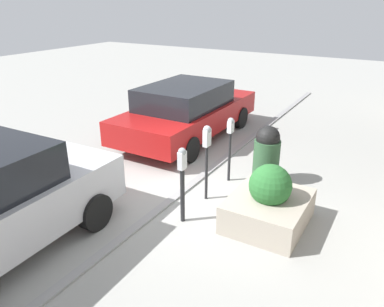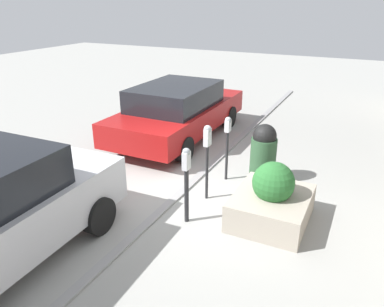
{
  "view_description": "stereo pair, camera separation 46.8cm",
  "coord_description": "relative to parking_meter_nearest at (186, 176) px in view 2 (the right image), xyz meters",
  "views": [
    {
      "loc": [
        -5.44,
        -3.34,
        3.48
      ],
      "look_at": [
        0.0,
        -0.14,
        0.86
      ],
      "focal_mm": 35.0,
      "sensor_mm": 36.0,
      "label": 1
    },
    {
      "loc": [
        -5.66,
        -2.93,
        3.48
      ],
      "look_at": [
        0.0,
        -0.14,
        0.86
      ],
      "focal_mm": 35.0,
      "sensor_mm": 36.0,
      "label": 2
    }
  ],
  "objects": [
    {
      "name": "ground_plane",
      "position": [
        0.85,
        0.46,
        -0.85
      ],
      "size": [
        40.0,
        40.0,
        0.0
      ],
      "primitive_type": "plane",
      "color": "#999993"
    },
    {
      "name": "curb_strip",
      "position": [
        0.85,
        0.54,
        -0.83
      ],
      "size": [
        19.0,
        0.16,
        0.04
      ],
      "color": "gray",
      "rests_on": "ground_plane"
    },
    {
      "name": "parking_meter_nearest",
      "position": [
        0.0,
        0.0,
        0.0
      ],
      "size": [
        0.15,
        0.13,
        1.33
      ],
      "color": "#232326",
      "rests_on": "ground_plane"
    },
    {
      "name": "parking_meter_second",
      "position": [
        0.86,
        0.02,
        0.21
      ],
      "size": [
        0.17,
        0.14,
        1.44
      ],
      "color": "#232326",
      "rests_on": "ground_plane"
    },
    {
      "name": "parking_meter_middle",
      "position": [
        1.77,
        -0.01,
        0.11
      ],
      "size": [
        0.15,
        0.13,
        1.35
      ],
      "color": "#232326",
      "rests_on": "ground_plane"
    },
    {
      "name": "planter_box",
      "position": [
        0.65,
        -1.26,
        -0.47
      ],
      "size": [
        1.42,
        1.2,
        1.06
      ],
      "color": "#A39989",
      "rests_on": "ground_plane"
    },
    {
      "name": "parked_car_middle",
      "position": [
        3.58,
        2.08,
        -0.1
      ],
      "size": [
        4.61,
        2.02,
        1.45
      ],
      "rotation": [
        0.0,
        0.0,
        -0.0
      ],
      "color": "maroon",
      "rests_on": "ground_plane"
    },
    {
      "name": "trash_bin",
      "position": [
        2.08,
        -0.68,
        -0.24
      ],
      "size": [
        0.52,
        0.52,
        1.2
      ],
      "color": "#2D5133",
      "rests_on": "ground_plane"
    }
  ]
}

